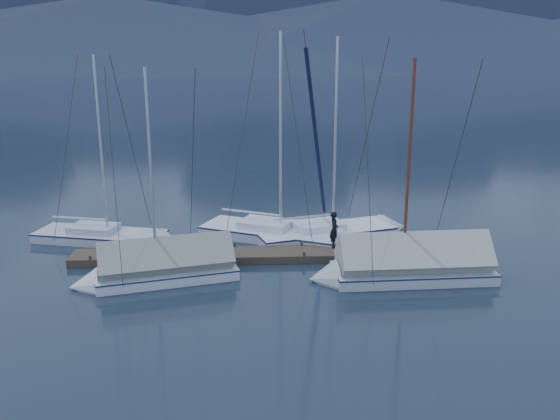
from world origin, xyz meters
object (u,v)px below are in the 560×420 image
at_px(sailboat_open_left, 118,239).
at_px(sailboat_open_right, 343,232).
at_px(person, 334,230).
at_px(sailboat_open_mid, 291,237).
at_px(sailboat_covered_near, 399,268).
at_px(sailboat_covered_far, 154,270).

height_order(sailboat_open_left, sailboat_open_right, sailboat_open_right).
bearing_deg(person, sailboat_open_left, 82.44).
distance_m(sailboat_open_mid, sailboat_covered_near, 6.39).
relative_size(sailboat_open_left, sailboat_covered_near, 1.00).
distance_m(sailboat_covered_near, person, 3.80).
distance_m(sailboat_covered_far, person, 8.05).
bearing_deg(sailboat_open_mid, sailboat_open_left, 178.34).
distance_m(sailboat_open_left, sailboat_covered_near, 13.25).
relative_size(sailboat_open_left, person, 5.83).
bearing_deg(sailboat_open_right, sailboat_covered_far, -147.28).
distance_m(sailboat_open_left, sailboat_open_mid, 8.23).
bearing_deg(sailboat_covered_far, sailboat_open_mid, 39.28).
relative_size(sailboat_open_mid, sailboat_covered_far, 1.17).
height_order(sailboat_covered_near, person, sailboat_covered_near).
bearing_deg(person, sailboat_covered_far, 115.01).
xyz_separation_m(sailboat_open_mid, sailboat_covered_far, (-5.78, -4.73, 0.26)).
height_order(sailboat_open_left, sailboat_covered_far, sailboat_open_left).
bearing_deg(sailboat_open_right, sailboat_covered_near, -76.61).
bearing_deg(sailboat_covered_near, sailboat_open_right, 103.39).
xyz_separation_m(sailboat_open_left, sailboat_open_right, (10.81, 0.41, 0.01)).
height_order(sailboat_open_right, person, sailboat_open_right).
xyz_separation_m(sailboat_open_right, sailboat_covered_near, (1.35, -5.67, 0.29)).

